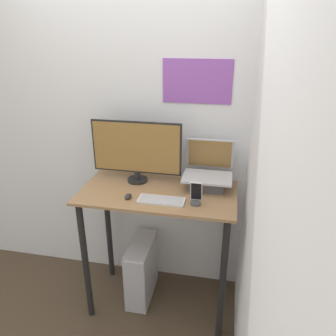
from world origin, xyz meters
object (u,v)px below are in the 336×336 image
object	(u,v)px
monitor	(136,151)
mouse	(128,196)
keyboard	(161,200)
computer_tower	(142,270)
cell_phone	(196,197)
laptop	(208,176)

from	to	relation	value
monitor	mouse	xyz separation A→B (m)	(0.02, -0.27, -0.22)
keyboard	mouse	bearing A→B (deg)	-178.76
computer_tower	monitor	bearing A→B (deg)	109.77
keyboard	cell_phone	bearing A→B (deg)	2.13
keyboard	cell_phone	distance (m)	0.23
keyboard	cell_phone	world-z (taller)	cell_phone
computer_tower	keyboard	bearing A→B (deg)	-41.57
laptop	keyboard	size ratio (longest dim) A/B	1.11
monitor	computer_tower	world-z (taller)	monitor
monitor	keyboard	world-z (taller)	monitor
keyboard	monitor	bearing A→B (deg)	131.72
cell_phone	computer_tower	xyz separation A→B (m)	(-0.43, 0.18, -0.80)
laptop	cell_phone	distance (m)	0.27
monitor	mouse	world-z (taller)	monitor
laptop	monitor	xyz separation A→B (m)	(-0.51, -0.00, 0.15)
keyboard	laptop	bearing A→B (deg)	44.87
computer_tower	mouse	bearing A→B (deg)	-94.07
laptop	cell_phone	xyz separation A→B (m)	(-0.05, -0.26, -0.03)
keyboard	computer_tower	size ratio (longest dim) A/B	0.61
laptop	computer_tower	distance (m)	0.96
laptop	computer_tower	size ratio (longest dim) A/B	0.68
mouse	cell_phone	distance (m)	0.45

